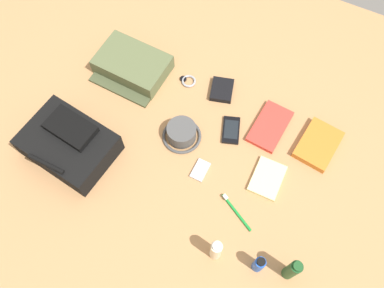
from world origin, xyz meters
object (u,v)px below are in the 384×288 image
Objects in this scene: bucket_hat at (182,133)px; wristwatch at (188,81)px; travel_guidebook at (270,127)px; lotion_bottle at (216,250)px; cell_phone at (231,130)px; wallet at (222,90)px; toiletry_pouch at (132,66)px; shampoo_bottle at (292,270)px; notepad at (267,178)px; backpack at (69,144)px; media_player at (200,170)px; toothbrush at (235,210)px; deodorant_spray at (259,264)px; paperback_novel at (318,145)px.

bucket_hat is 0.27m from wristwatch.
lotion_bottle is at bearing 91.53° from travel_guidebook.
wallet reaches higher than cell_phone.
toiletry_pouch is 2.07× the size of lotion_bottle.
shampoo_bottle is 2.37× the size of wristwatch.
bucket_hat is 2.21× the size of wristwatch.
cell_phone is 1.23× the size of wallet.
wristwatch is 0.54m from notepad.
travel_guidebook is at bearing 172.72° from wristwatch.
backpack is 0.64m from cell_phone.
cell_phone is (-0.53, -0.36, -0.05)m from backpack.
bucket_hat is 0.65m from shampoo_bottle.
toiletry_pouch reaches higher than wristwatch.
wallet is at bearing -172.67° from wristwatch.
toothbrush is (-0.18, 0.09, 0.00)m from media_player.
media_player is (0.04, 0.21, -0.00)m from cell_phone.
shampoo_bottle is 0.57m from travel_guidebook.
notepad is at bearing 122.29° from wallet.
deodorant_spray is 0.41m from media_player.
bucket_hat is 1.03× the size of toothbrush.
wallet is (0.41, -0.60, -0.04)m from deodorant_spray.
paperback_novel is 2.46× the size of media_player.
shampoo_bottle reaches higher than travel_guidebook.
shampoo_bottle is 0.36m from notepad.
deodorant_spray is at bearing 144.31° from bucket_hat.
notepad is (0.13, 0.22, -0.01)m from paperback_novel.
deodorant_spray is 0.73m from wallet.
media_player is (0.33, -0.24, -0.05)m from deodorant_spray.
toiletry_pouch is 0.25m from wristwatch.
travel_guidebook is 1.95× the size of wallet.
toothbrush is 0.18m from notepad.
media_player is (-0.13, 0.10, -0.03)m from bucket_hat.
backpack reaches higher than toothbrush.
backpack is 0.97m from paperback_novel.
toiletry_pouch is 0.40m from wallet.
notepad is (-0.07, 0.21, -0.00)m from travel_guidebook.
backpack reaches higher than cell_phone.
deodorant_spray reaches higher than toiletry_pouch.
lotion_bottle is 2.07× the size of wristwatch.
notepad is (-0.71, 0.21, -0.03)m from toiletry_pouch.
paperback_novel is 0.25m from notepad.
travel_guidebook is at bearing -88.47° from lotion_bottle.
travel_guidebook is at bearing 2.16° from paperback_novel.
wristwatch is 0.59m from toothbrush.
backpack is 2.14× the size of shampoo_bottle.
deodorant_spray reaches higher than media_player.
wallet is at bearing -78.19° from media_player.
wallet is at bearing -169.21° from toiletry_pouch.
media_player is at bearing -25.12° from toothbrush.
notepad is at bearing -161.40° from media_player.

